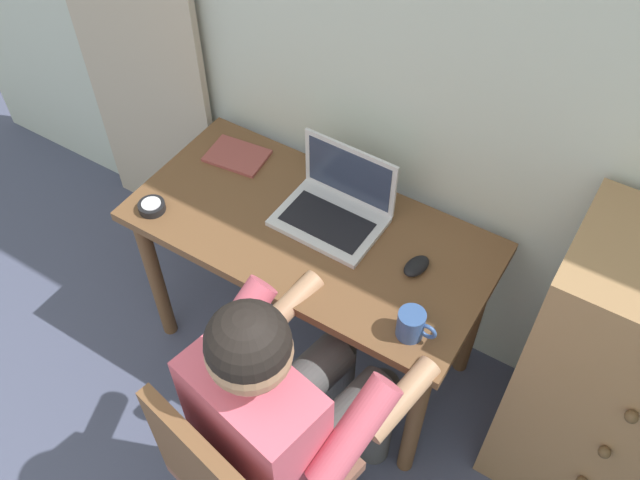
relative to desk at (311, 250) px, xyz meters
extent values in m
cube|color=silver|center=(0.26, 0.37, 0.64)|extent=(4.80, 0.05, 2.50)
cube|color=brown|center=(0.00, 0.00, 0.09)|extent=(1.21, 0.59, 0.03)
cylinder|color=brown|center=(-0.54, -0.24, -0.27)|extent=(0.06, 0.06, 0.69)
cylinder|color=brown|center=(0.54, -0.24, -0.27)|extent=(0.06, 0.06, 0.69)
cylinder|color=brown|center=(-0.54, 0.24, -0.27)|extent=(0.06, 0.06, 0.69)
cylinder|color=brown|center=(0.54, 0.24, -0.27)|extent=(0.06, 0.06, 0.69)
cube|color=#9E754C|center=(1.07, 0.09, -0.07)|extent=(0.61, 0.43, 1.09)
sphere|color=brown|center=(1.07, -0.14, -0.07)|extent=(0.04, 0.04, 0.04)
sphere|color=brown|center=(1.07, -0.14, 0.15)|extent=(0.04, 0.04, 0.04)
cube|color=brown|center=(0.26, -0.65, -0.17)|extent=(0.49, 0.48, 0.05)
cube|color=brown|center=(0.22, -0.82, 0.07)|extent=(0.42, 0.12, 0.42)
cylinder|color=brown|center=(0.12, -0.46, -0.40)|extent=(0.04, 0.04, 0.42)
cylinder|color=#4C4C4C|center=(0.39, -0.45, -0.12)|extent=(0.22, 0.42, 0.14)
cylinder|color=#4C4C4C|center=(0.21, -0.41, -0.12)|extent=(0.22, 0.42, 0.14)
cylinder|color=#4C4C4C|center=(0.42, -0.25, -0.37)|extent=(0.11, 0.11, 0.49)
cylinder|color=#4C4C4C|center=(0.25, -0.22, -0.37)|extent=(0.11, 0.11, 0.49)
cube|color=#D1566B|center=(0.25, -0.66, 0.11)|extent=(0.39, 0.27, 0.46)
cylinder|color=#D1566B|center=(0.49, -0.57, 0.19)|extent=(0.15, 0.31, 0.25)
cylinder|color=#D1566B|center=(0.06, -0.49, 0.19)|extent=(0.15, 0.31, 0.25)
cylinder|color=tan|center=(0.53, -0.38, 0.09)|extent=(0.12, 0.28, 0.11)
cylinder|color=tan|center=(0.10, -0.29, 0.09)|extent=(0.12, 0.28, 0.11)
sphere|color=tan|center=(0.25, -0.65, 0.47)|extent=(0.20, 0.20, 0.20)
sphere|color=black|center=(0.25, -0.65, 0.50)|extent=(0.20, 0.20, 0.20)
cube|color=silver|center=(0.04, 0.05, 0.12)|extent=(0.35, 0.25, 0.02)
cube|color=black|center=(0.04, 0.04, 0.13)|extent=(0.29, 0.16, 0.00)
cube|color=silver|center=(0.04, 0.17, 0.24)|extent=(0.34, 0.02, 0.22)
cube|color=#2D3851|center=(0.04, 0.17, 0.24)|extent=(0.31, 0.01, 0.18)
ellipsoid|color=black|center=(0.37, 0.03, 0.13)|extent=(0.08, 0.11, 0.03)
cylinder|color=black|center=(-0.49, -0.21, 0.12)|extent=(0.09, 0.09, 0.03)
cylinder|color=silver|center=(-0.49, -0.21, 0.14)|extent=(0.06, 0.06, 0.00)
cube|color=#994742|center=(-0.41, 0.15, 0.12)|extent=(0.23, 0.17, 0.01)
cylinder|color=#33518C|center=(0.46, -0.19, 0.16)|extent=(0.08, 0.08, 0.09)
torus|color=#33518C|center=(0.51, -0.19, 0.16)|extent=(0.06, 0.01, 0.06)
camera|label=1|loc=(0.81, -1.24, 1.76)|focal=38.05mm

